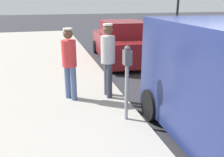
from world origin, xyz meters
name	(u,v)px	position (x,y,z in m)	size (l,w,h in m)	color
ground_plane	(208,138)	(0.00, 0.00, 0.00)	(80.00, 80.00, 0.00)	#2D2D33
parking_meter_near	(127,71)	(1.35, -0.86, 1.18)	(0.14, 0.18, 1.52)	gray
pedestrian_in_red	(69,60)	(2.32, -2.24, 1.14)	(0.34, 0.34, 1.72)	#4C608C
pedestrian_in_gray	(108,56)	(1.40, -2.17, 1.19)	(0.34, 0.36, 1.80)	#383D47
parked_sedan_behind	(122,43)	(-0.26, -6.27, 0.75)	(2.15, 4.49, 1.65)	maroon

